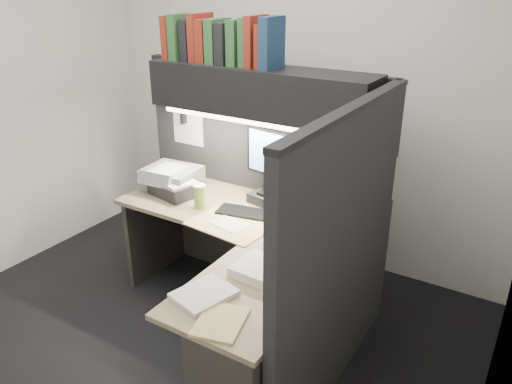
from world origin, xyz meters
TOP-DOWN VIEW (x-y plane):
  - floor at (0.00, 0.00)m, footprint 3.50×3.50m
  - wall_back at (0.00, 1.50)m, footprint 3.50×0.04m
  - partition_back at (0.03, 0.93)m, footprint 1.90×0.06m
  - partition_right at (0.98, 0.18)m, footprint 0.06×1.50m
  - desk at (0.43, -0.00)m, footprint 1.70×1.53m
  - overhead_shelf at (0.12, 0.75)m, footprint 1.55×0.34m
  - task_light_tube at (0.12, 0.61)m, footprint 1.32×0.04m
  - monitor at (0.26, 0.75)m, footprint 0.49×0.27m
  - keyboard at (0.22, 0.52)m, footprint 0.51×0.25m
  - mousepad at (0.75, 0.38)m, footprint 0.24×0.22m
  - mouse at (0.73, 0.36)m, footprint 0.09×0.11m
  - telephone at (0.61, 0.66)m, footprint 0.25×0.26m
  - coffee_cup at (-0.15, 0.44)m, footprint 0.10×0.10m
  - printer at (-0.54, 0.61)m, footprint 0.41×0.36m
  - notebook_stack at (-0.44, 0.54)m, footprint 0.38×0.33m
  - open_folder at (0.17, 0.32)m, footprint 0.54×0.38m
  - paper_stack_a at (0.64, -0.05)m, footprint 0.30×0.25m
  - paper_stack_b at (0.50, -0.37)m, footprint 0.29×0.33m
  - manila_stack at (0.68, -0.49)m, footprint 0.26×0.30m
  - binder_row at (-0.16, 0.75)m, footprint 0.84×0.26m
  - pinned_papers at (0.42, 0.56)m, footprint 1.76×1.31m

SIDE VIEW (x-z plane):
  - floor at x=0.00m, z-range 0.00..0.00m
  - desk at x=0.43m, z-range 0.08..0.81m
  - mousepad at x=0.75m, z-range 0.73..0.73m
  - open_folder at x=0.17m, z-range 0.73..0.74m
  - manila_stack at x=0.68m, z-range 0.73..0.74m
  - keyboard at x=0.22m, z-range 0.73..0.75m
  - paper_stack_b at x=0.50m, z-range 0.73..0.76m
  - mouse at x=0.73m, z-range 0.73..0.77m
  - paper_stack_a at x=0.64m, z-range 0.73..0.79m
  - telephone at x=0.61m, z-range 0.73..0.82m
  - notebook_stack at x=-0.44m, z-range 0.73..0.83m
  - partition_back at x=0.03m, z-range 0.00..1.60m
  - partition_right at x=0.98m, z-range 0.00..1.60m
  - printer at x=-0.54m, z-range 0.73..0.88m
  - coffee_cup at x=-0.15m, z-range 0.73..0.88m
  - monitor at x=0.26m, z-range 0.68..1.20m
  - pinned_papers at x=0.42m, z-range 0.80..1.31m
  - task_light_tube at x=0.12m, z-range 1.31..1.35m
  - wall_back at x=0.00m, z-range 0.00..2.70m
  - overhead_shelf at x=0.12m, z-range 1.35..1.65m
  - binder_row at x=-0.16m, z-range 1.64..1.95m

